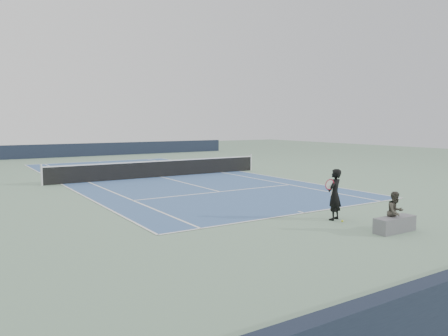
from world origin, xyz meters
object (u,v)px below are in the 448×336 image
tennis_net (161,168)px  tennis_player (334,194)px  spectator_bench (395,218)px  tennis_ball (342,221)px

tennis_net → tennis_player: size_ratio=7.81×
tennis_player → spectator_bench: tennis_player is taller
tennis_ball → spectator_bench: size_ratio=0.05×
tennis_net → tennis_player: (0.10, -13.15, 0.32)m
tennis_ball → spectator_bench: 1.75m
tennis_net → spectator_bench: spectator_bench is taller
tennis_net → tennis_player: bearing=-89.6°
spectator_bench → tennis_player: bearing=98.0°
tennis_net → tennis_ball: bearing=-89.6°
tennis_player → spectator_bench: 2.11m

